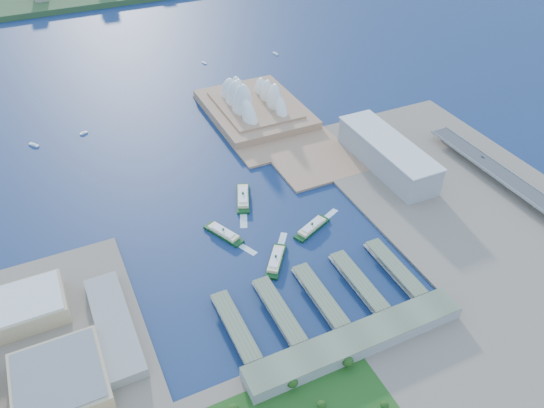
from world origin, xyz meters
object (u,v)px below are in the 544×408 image
car_c (483,157)px  ferry_c (276,259)px  opera_house (254,93)px  toaster_building (387,154)px  ferry_d (312,226)px  ferry_a (223,232)px  ferry_b (243,196)px

car_c → ferry_c: bearing=-171.9°
ferry_c → car_c: bearing=-135.0°
opera_house → ferry_c: bearing=-109.9°
opera_house → toaster_building: 219.62m
opera_house → ferry_c: 312.59m
toaster_building → ferry_d: toaster_building is taller
ferry_a → ferry_b: size_ratio=0.90×
ferry_a → car_c: car_c is taller
ferry_d → toaster_building: bearing=-89.7°
ferry_c → ferry_a: bearing=-24.9°
ferry_b → car_c: size_ratio=11.98×
opera_house → car_c: (199.00, -249.11, -16.49)m
opera_house → ferry_c: (-106.07, -292.77, -27.31)m
toaster_building → ferry_c: bearing=-154.7°
opera_house → ferry_c: opera_house is taller
toaster_building → ferry_c: (-196.07, -92.77, -15.81)m
ferry_a → car_c: bearing=-27.5°
opera_house → ferry_b: bearing=-117.5°
car_c → ferry_a: bearing=177.1°
ferry_d → ferry_a: bearing=45.9°
ferry_d → opera_house: bearing=-35.0°
opera_house → toaster_building: opera_house is taller
ferry_d → car_c: bearing=-111.0°
ferry_a → ferry_c: 68.83m
toaster_building → car_c: bearing=-24.3°
toaster_building → ferry_b: 187.00m
ferry_b → car_c: 302.03m
opera_house → ferry_a: (-138.62, -232.13, -27.35)m
ferry_a → opera_house: bearing=34.5°
ferry_c → car_c: 308.37m
ferry_b → ferry_d: bearing=-38.0°
ferry_a → car_c: (337.62, -16.98, 10.87)m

